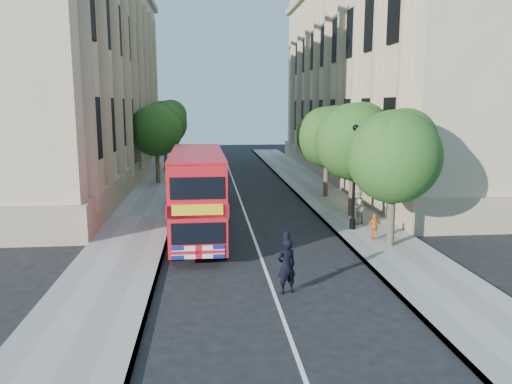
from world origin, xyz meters
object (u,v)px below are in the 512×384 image
object	(u,v)px
woman_pedestrian	(357,207)
police_constable	(286,266)
lamp_post	(354,181)
double_decker_bus	(198,192)
box_van	(205,179)

from	to	relation	value
woman_pedestrian	police_constable	bearing A→B (deg)	18.14
lamp_post	double_decker_bus	bearing A→B (deg)	-174.45
double_decker_bus	lamp_post	bearing A→B (deg)	4.71
double_decker_bus	woman_pedestrian	distance (m)	8.37
double_decker_bus	box_van	xyz separation A→B (m)	(0.30, 8.74, -0.71)
police_constable	woman_pedestrian	world-z (taller)	woman_pedestrian
box_van	police_constable	world-z (taller)	box_van
box_van	woman_pedestrian	size ratio (longest dim) A/B	3.04
police_constable	double_decker_bus	bearing A→B (deg)	-86.48
lamp_post	double_decker_bus	world-z (taller)	lamp_post
double_decker_bus	woman_pedestrian	size ratio (longest dim) A/B	4.80
double_decker_bus	woman_pedestrian	bearing A→B (deg)	11.08
box_van	police_constable	distance (m)	16.04
police_constable	woman_pedestrian	distance (m)	10.14
lamp_post	woman_pedestrian	bearing A→B (deg)	62.60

